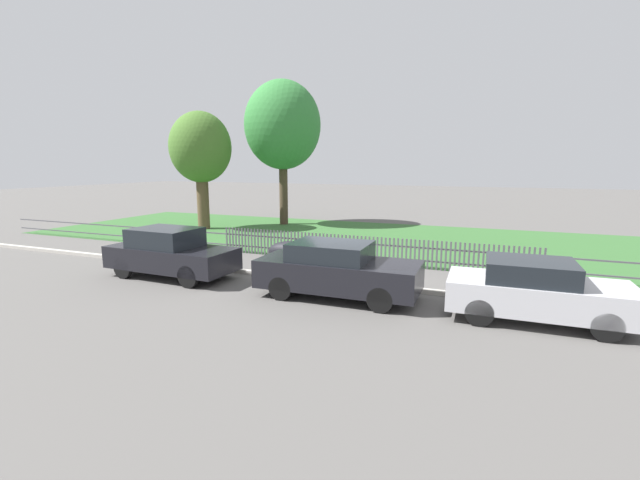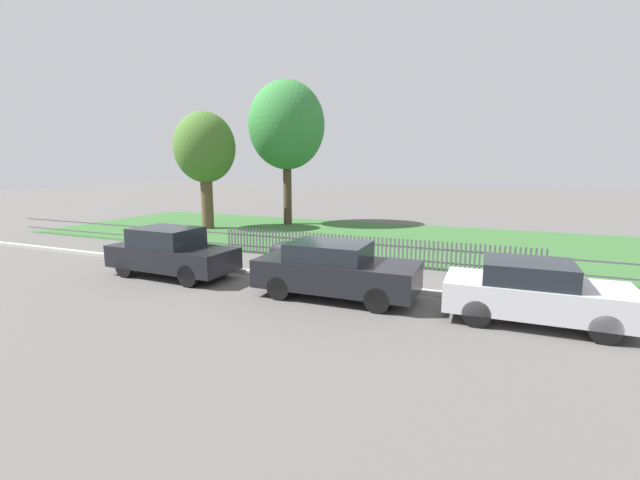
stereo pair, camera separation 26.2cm
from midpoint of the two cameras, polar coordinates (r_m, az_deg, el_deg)
The scene contains 10 objects.
ground_plane at distance 12.62m, azimuth 2.53°, elevation -5.94°, with size 120.00×120.00×0.00m, color #565451.
kerb_stone at distance 12.70m, azimuth 2.69°, elevation -5.57°, with size 36.37×0.20×0.12m, color #B2ADA3.
grass_strip at distance 20.29m, azimuth 10.72°, elevation 0.03°, with size 36.37×10.59×0.01m, color #33602D.
park_fence at distance 15.17m, azimuth 6.41°, elevation -1.34°, with size 36.37×0.05×0.99m.
parked_car_silver_hatchback at distance 14.11m, azimuth -18.74°, elevation -1.54°, with size 4.15×1.79×1.53m.
parked_car_black_saloon at distance 11.25m, azimuth 2.66°, elevation -3.98°, with size 4.26×1.76×1.47m.
parked_car_navy_estate at distance 10.65m, azimuth 27.27°, elevation -6.17°, with size 3.86×1.74×1.39m.
covered_motorcycle at distance 14.21m, azimuth -2.73°, elevation -1.65°, with size 1.94×0.90×0.97m.
tree_nearest_kerb at distance 24.05m, azimuth -14.81°, elevation 11.65°, with size 3.25×3.25×6.24m.
tree_behind_motorcycle at distance 25.13m, azimuth -4.17°, elevation 14.94°, with size 4.32×4.32×8.15m.
Camera 2 is at (4.39, -11.31, 3.48)m, focal length 24.00 mm.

